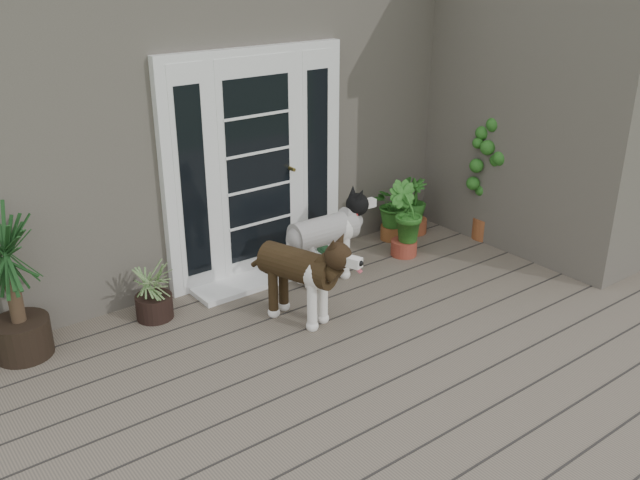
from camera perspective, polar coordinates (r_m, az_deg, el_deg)
deck at (r=5.51m, az=9.52°, el=-10.29°), size 6.20×4.60×0.12m
house_main at (r=8.24m, az=-11.99°, el=11.93°), size 7.40×4.00×3.10m
house_wing at (r=7.75m, az=19.46°, el=10.48°), size 1.60×2.40×3.10m
door_unit at (r=6.47m, az=-5.29°, el=6.17°), size 1.90×0.14×2.15m
door_step at (r=6.69m, az=-4.06°, el=-2.86°), size 1.60×0.40×0.05m
brindle_dog at (r=5.78m, az=-1.83°, el=-3.34°), size 0.65×0.97×0.74m
white_dog at (r=6.48m, az=0.32°, el=-0.36°), size 0.90×0.41×0.74m
spider_plant at (r=6.01m, az=-13.71°, el=-3.90°), size 0.64×0.64×0.56m
yucca at (r=5.66m, az=-24.12°, el=-3.50°), size 0.97×0.97×1.20m
herb_a at (r=7.49m, az=6.00°, el=2.20°), size 0.66×0.66×0.60m
herb_b at (r=7.10m, az=7.03°, el=0.88°), size 0.53×0.53×0.57m
herb_c at (r=7.73m, az=7.79°, el=2.30°), size 0.33×0.33×0.48m
sapling at (r=7.54m, az=14.12°, el=6.15°), size 0.50×0.50×1.69m
clog_left at (r=7.05m, az=0.65°, el=-1.20°), size 0.23×0.36×0.10m
clog_right at (r=6.85m, az=-1.63°, el=-1.99°), size 0.31×0.32×0.09m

